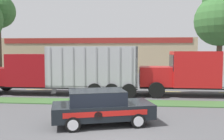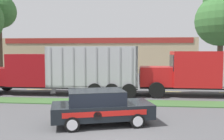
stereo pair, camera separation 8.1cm
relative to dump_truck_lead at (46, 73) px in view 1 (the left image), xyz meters
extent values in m
cube|color=#3D6633|center=(5.77, -2.83, -1.61)|extent=(120.00, 1.81, 0.06)
cube|color=yellow|center=(-1.42, 2.07, -1.64)|extent=(2.40, 0.14, 0.01)
cube|color=yellow|center=(3.98, 2.07, -1.64)|extent=(2.40, 0.14, 0.01)
cube|color=yellow|center=(9.38, 2.07, -1.64)|extent=(2.40, 0.14, 0.01)
cube|color=black|center=(0.92, 0.00, -1.03)|extent=(12.23, 1.41, 0.18)
cube|color=maroon|center=(-1.16, 0.00, 0.26)|extent=(3.08, 2.56, 2.40)
cube|color=black|center=(-2.72, 0.00, 0.68)|extent=(0.04, 2.18, 1.08)
cylinder|color=silver|center=(0.48, -0.83, 1.04)|extent=(0.14, 0.14, 1.56)
cube|color=#ADADB2|center=(3.71, 0.00, -0.88)|extent=(6.66, 2.56, 0.12)
cube|color=#ADADB2|center=(0.46, 0.00, 0.57)|extent=(0.16, 2.56, 2.90)
cube|color=#ADADB2|center=(6.96, 0.00, 0.57)|extent=(0.16, 2.56, 2.90)
cube|color=#ADADB2|center=(3.71, -1.20, 0.57)|extent=(6.66, 0.16, 2.90)
cube|color=#ADADB2|center=(3.71, 1.20, 0.57)|extent=(6.66, 0.16, 2.90)
cube|color=#99999E|center=(0.79, -1.30, 0.57)|extent=(0.10, 0.04, 2.75)
cube|color=#99999E|center=(1.62, -1.30, 0.57)|extent=(0.10, 0.04, 2.75)
cube|color=#99999E|center=(2.46, -1.30, 0.57)|extent=(0.10, 0.04, 2.75)
cube|color=#99999E|center=(3.29, -1.30, 0.57)|extent=(0.10, 0.04, 2.75)
cube|color=#99999E|center=(4.12, -1.30, 0.57)|extent=(0.10, 0.04, 2.75)
cube|color=#99999E|center=(4.95, -1.30, 0.57)|extent=(0.10, 0.04, 2.75)
cube|color=#99999E|center=(5.79, -1.30, 0.57)|extent=(0.10, 0.04, 2.75)
cube|color=#99999E|center=(6.62, -1.30, 0.57)|extent=(0.10, 0.04, 2.75)
cylinder|color=black|center=(-3.95, 1.26, -1.12)|extent=(1.04, 0.30, 1.04)
cylinder|color=black|center=(6.44, -1.26, -1.12)|extent=(1.04, 0.30, 1.04)
cylinder|color=black|center=(6.44, 1.26, -1.12)|extent=(1.04, 0.30, 1.04)
cylinder|color=black|center=(5.21, -1.26, -1.12)|extent=(1.04, 0.30, 1.04)
cylinder|color=black|center=(5.21, 1.26, -1.12)|extent=(1.04, 0.30, 1.04)
cylinder|color=black|center=(3.99, -1.26, -1.12)|extent=(1.04, 0.30, 1.04)
cylinder|color=black|center=(3.99, 1.26, -1.12)|extent=(1.04, 0.30, 1.04)
cube|color=red|center=(8.37, 0.28, -0.19)|extent=(2.35, 2.07, 1.41)
cube|color=#B7B7BC|center=(7.17, 0.28, -0.19)|extent=(0.06, 1.77, 1.20)
cube|color=red|center=(11.18, 0.28, 0.38)|extent=(3.27, 2.53, 2.56)
cube|color=black|center=(9.53, 0.28, 0.83)|extent=(0.04, 2.15, 1.15)
cylinder|color=silver|center=(12.92, -0.54, 1.02)|extent=(0.14, 0.14, 1.28)
cube|color=silver|center=(12.90, 0.28, 0.39)|extent=(0.16, 2.53, 2.46)
cylinder|color=black|center=(8.37, -0.96, -1.07)|extent=(1.13, 0.30, 1.13)
cylinder|color=black|center=(8.37, 1.53, -1.07)|extent=(1.13, 0.30, 1.13)
cube|color=black|center=(5.43, -7.59, -1.01)|extent=(4.81, 3.10, 0.64)
cube|color=black|center=(5.18, -7.66, -0.41)|extent=(2.83, 2.30, 0.56)
cube|color=black|center=(5.18, -7.66, -0.11)|extent=(2.83, 2.30, 0.04)
cube|color=black|center=(3.40, -8.21, -0.07)|extent=(0.63, 1.49, 0.03)
cube|color=red|center=(5.71, -8.49, -0.94)|extent=(3.41, 1.06, 0.22)
cylinder|color=black|center=(5.39, -8.59, -1.01)|extent=(0.34, 0.11, 0.35)
cylinder|color=black|center=(7.02, -8.04, -1.32)|extent=(0.66, 0.38, 0.63)
cylinder|color=silver|center=(7.05, -8.14, -1.32)|extent=(0.43, 0.14, 0.44)
cylinder|color=black|center=(6.49, -6.32, -1.32)|extent=(0.66, 0.38, 0.63)
cylinder|color=silver|center=(6.46, -6.22, -1.32)|extent=(0.43, 0.14, 0.44)
cylinder|color=black|center=(4.37, -8.85, -1.32)|extent=(0.66, 0.38, 0.63)
cylinder|color=silver|center=(4.41, -8.95, -1.32)|extent=(0.43, 0.14, 0.44)
cylinder|color=black|center=(3.85, -7.14, -1.32)|extent=(0.66, 0.38, 0.63)
cylinder|color=silver|center=(3.82, -7.04, -1.32)|extent=(0.43, 0.14, 0.44)
cube|color=tan|center=(0.59, 25.58, 1.08)|extent=(30.83, 12.00, 5.44)
cube|color=maroon|center=(0.59, 19.53, 3.35)|extent=(29.29, 0.10, 0.80)
cylinder|color=brown|center=(15.50, 8.25, 0.88)|extent=(0.56, 0.56, 5.04)
sphere|color=#386B33|center=(15.50, 8.25, 4.84)|extent=(5.24, 5.24, 5.24)
sphere|color=#386B33|center=(15.50, 8.25, 6.93)|extent=(3.67, 3.67, 3.67)
camera|label=1|loc=(6.93, -18.60, 1.63)|focal=40.00mm
camera|label=2|loc=(7.01, -18.59, 1.63)|focal=40.00mm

